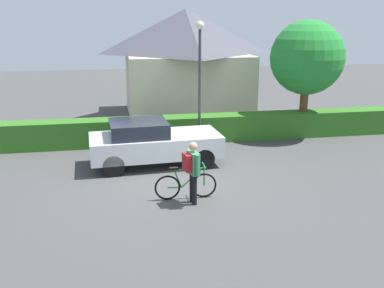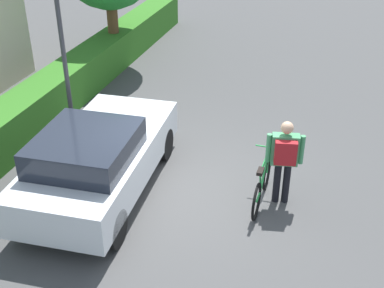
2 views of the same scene
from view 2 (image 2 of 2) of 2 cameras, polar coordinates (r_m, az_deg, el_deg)
name	(u,v)px [view 2 (image 2 of 2)]	position (r m, az deg, el deg)	size (l,w,h in m)	color
ground_plane	(186,192)	(9.72, -0.62, -5.41)	(60.00, 60.00, 0.00)	#424242
parked_car_near	(98,158)	(9.43, -10.52, -1.60)	(4.27, 2.03, 1.49)	silver
bicycle	(262,185)	(9.33, 7.88, -4.57)	(1.67, 0.50, 0.92)	black
person_rider	(285,156)	(9.06, 10.37, -1.30)	(0.41, 0.66, 1.65)	black
street_lamp	(58,9)	(10.87, -14.87, 14.46)	(0.28, 0.28, 4.54)	#38383D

